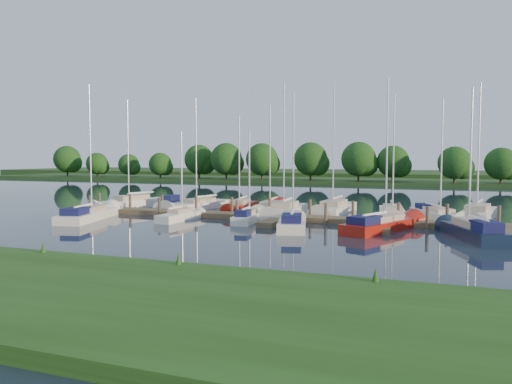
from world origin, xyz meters
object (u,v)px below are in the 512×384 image
(sailboat_s_2, at_px, (248,218))
(motorboat, at_px, (170,204))
(sailboat_n_0, at_px, (132,205))
(dock, at_px, (282,219))
(sailboat_n_5, at_px, (285,212))

(sailboat_s_2, bearing_deg, motorboat, 140.14)
(sailboat_n_0, height_order, motorboat, sailboat_n_0)
(dock, distance_m, sailboat_s_2, 2.74)
(sailboat_n_0, bearing_deg, sailboat_s_2, 176.26)
(motorboat, distance_m, sailboat_s_2, 13.62)
(dock, height_order, sailboat_s_2, sailboat_s_2)
(dock, bearing_deg, sailboat_n_5, 104.90)
(motorboat, bearing_deg, sailboat_n_5, 162.18)
(sailboat_n_5, height_order, sailboat_s_2, sailboat_n_5)
(dock, height_order, sailboat_n_5, sailboat_n_5)
(sailboat_n_0, bearing_deg, dock, -176.53)
(sailboat_n_0, xyz_separation_m, sailboat_s_2, (15.01, -6.23, 0.03))
(sailboat_s_2, bearing_deg, sailboat_n_0, 150.98)
(sailboat_n_5, xyz_separation_m, sailboat_s_2, (-1.33, -5.12, 0.04))
(sailboat_n_5, relative_size, sailboat_s_2, 1.55)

